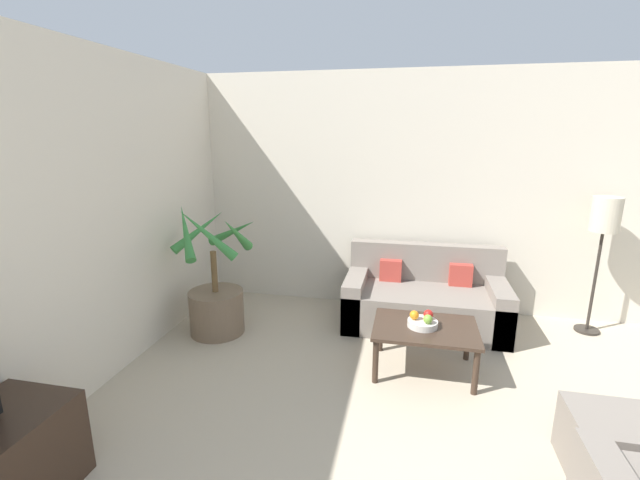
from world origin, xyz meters
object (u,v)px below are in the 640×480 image
(potted_palm, at_px, (216,297))
(apple_green, at_px, (428,319))
(floor_lamp, at_px, (604,223))
(ottoman, at_px, (625,447))
(apple_red, at_px, (428,314))
(sofa_loveseat, at_px, (424,300))
(coffee_table, at_px, (425,332))
(fruit_bowl, at_px, (422,323))
(orange_fruit, at_px, (414,315))

(potted_palm, height_order, apple_green, potted_palm)
(floor_lamp, height_order, apple_green, floor_lamp)
(ottoman, bearing_deg, potted_palm, 158.48)
(floor_lamp, relative_size, apple_red, 17.19)
(sofa_loveseat, distance_m, apple_green, 1.04)
(ottoman, bearing_deg, floor_lamp, 75.51)
(coffee_table, bearing_deg, fruit_bowl, -171.42)
(fruit_bowl, relative_size, ottoman, 0.40)
(floor_lamp, bearing_deg, sofa_loveseat, -173.88)
(fruit_bowl, height_order, orange_fruit, orange_fruit)
(potted_palm, bearing_deg, apple_green, -9.97)
(fruit_bowl, bearing_deg, coffee_table, 8.58)
(sofa_loveseat, xyz_separation_m, floor_lamp, (1.69, 0.18, 0.89))
(fruit_bowl, relative_size, apple_green, 3.27)
(apple_red, xyz_separation_m, apple_green, (-0.01, -0.09, -0.00))
(potted_palm, xyz_separation_m, apple_red, (2.11, -0.28, 0.12))
(orange_fruit, height_order, ottoman, orange_fruit)
(sofa_loveseat, height_order, apple_green, sofa_loveseat)
(floor_lamp, height_order, ottoman, floor_lamp)
(potted_palm, height_order, floor_lamp, floor_lamp)
(sofa_loveseat, distance_m, fruit_bowl, 0.98)
(potted_palm, distance_m, floor_lamp, 3.96)
(orange_fruit, bearing_deg, sofa_loveseat, 83.15)
(coffee_table, height_order, orange_fruit, orange_fruit)
(sofa_loveseat, bearing_deg, ottoman, -59.36)
(sofa_loveseat, xyz_separation_m, ottoman, (1.14, -1.93, -0.08))
(sofa_loveseat, bearing_deg, orange_fruit, -96.85)
(potted_palm, xyz_separation_m, sofa_loveseat, (2.11, 0.65, -0.11))
(orange_fruit, relative_size, ottoman, 0.12)
(apple_green, xyz_separation_m, ottoman, (1.14, -0.91, -0.31))
(fruit_bowl, xyz_separation_m, ottoman, (1.18, -0.96, -0.25))
(potted_palm, bearing_deg, apple_red, -7.45)
(sofa_loveseat, relative_size, coffee_table, 1.90)
(potted_palm, relative_size, orange_fruit, 17.46)
(fruit_bowl, xyz_separation_m, apple_green, (0.04, -0.05, 0.07))
(fruit_bowl, distance_m, ottoman, 1.55)
(apple_green, height_order, orange_fruit, same)
(fruit_bowl, height_order, ottoman, fruit_bowl)
(ottoman, bearing_deg, coffee_table, 140.20)
(coffee_table, relative_size, apple_green, 11.23)
(potted_palm, bearing_deg, sofa_loveseat, 17.09)
(floor_lamp, xyz_separation_m, ottoman, (-0.55, -2.11, -0.96))
(apple_green, distance_m, ottoman, 1.50)
(floor_lamp, xyz_separation_m, fruit_bowl, (-1.73, -1.15, -0.72))
(sofa_loveseat, relative_size, orange_fruit, 21.31)
(apple_red, relative_size, orange_fruit, 1.06)
(floor_lamp, bearing_deg, apple_green, -144.66)
(potted_palm, xyz_separation_m, floor_lamp, (3.79, 0.83, 0.77))
(apple_red, bearing_deg, ottoman, -41.43)
(fruit_bowl, bearing_deg, ottoman, -39.08)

